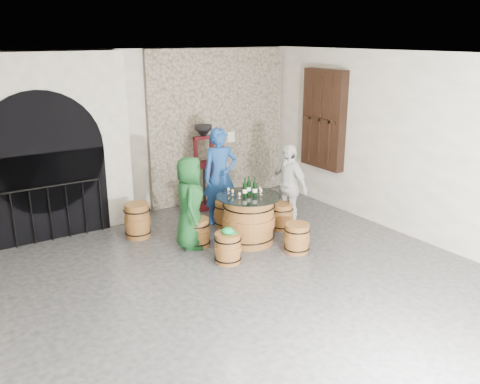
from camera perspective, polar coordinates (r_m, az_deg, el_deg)
ground at (r=7.29m, az=1.49°, el=-10.98°), size 8.00×8.00×0.00m
wall_back at (r=10.14m, az=-11.49°, el=6.41°), size 8.00×0.00×8.00m
wall_right at (r=9.09m, az=20.08°, el=4.47°), size 0.00×8.00×8.00m
ceiling at (r=6.43m, az=1.72°, el=15.02°), size 8.00×8.00×0.00m
stone_facing_panel at (r=10.87m, az=-2.49°, el=7.46°), size 3.20×0.12×3.18m
arched_opening at (r=9.37m, az=-21.69°, el=4.53°), size 3.10×0.60×3.19m
shuttered_window at (r=10.55m, az=9.35°, el=8.05°), size 0.23×1.10×2.00m
barrel_table at (r=8.72m, az=0.99°, el=-3.09°), size 1.10×1.10×0.84m
barrel_stool_left at (r=8.66m, az=-4.81°, el=-4.54°), size 0.44×0.44×0.49m
barrel_stool_far at (r=9.52m, az=-1.61°, el=-2.43°), size 0.44×0.44×0.49m
barrel_stool_right at (r=9.41m, az=4.69°, el=-2.73°), size 0.44×0.44×0.49m
barrel_stool_near_right at (r=8.45m, az=6.40°, el=-5.16°), size 0.44×0.44×0.49m
barrel_stool_near_left at (r=8.03m, az=-1.38°, el=-6.31°), size 0.44×0.44×0.49m
green_cap at (r=7.92m, az=-1.36°, el=-4.40°), size 0.24×0.19×0.10m
person_green at (r=8.47m, az=-5.65°, el=-1.20°), size 0.79×0.91×1.56m
person_blue at (r=9.51m, az=-2.24°, el=1.78°), size 0.74×0.57×1.83m
person_white at (r=9.37m, az=5.44°, el=0.68°), size 0.46×0.95×1.58m
wine_bottle_left at (r=8.50m, az=0.55°, el=0.32°), size 0.08×0.08×0.32m
wine_bottle_center at (r=8.53m, az=1.68°, el=0.38°), size 0.08×0.08×0.32m
wine_bottle_right at (r=8.62m, az=0.99°, el=0.57°), size 0.08×0.08×0.32m
tasting_glass_a at (r=8.44m, az=-0.05°, el=-0.39°), size 0.05×0.05×0.10m
tasting_glass_b at (r=8.74m, az=2.26°, el=0.24°), size 0.05×0.05×0.10m
tasting_glass_c at (r=8.69m, az=-1.29°, el=0.14°), size 0.05×0.05×0.10m
tasting_glass_d at (r=8.76m, az=1.00°, el=0.29°), size 0.05×0.05×0.10m
tasting_glass_e at (r=8.63m, az=2.37°, el=0.00°), size 0.05×0.05×0.10m
tasting_glass_f at (r=8.60m, az=-0.84°, el=-0.05°), size 0.05×0.05×0.10m
side_barrel at (r=9.16m, az=-11.45°, el=-3.15°), size 0.47×0.47×0.62m
corking_press at (r=10.30m, az=-4.07°, el=3.53°), size 0.71×0.39×1.74m
control_box at (r=10.98m, az=-1.13°, el=6.24°), size 0.18×0.10×0.22m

